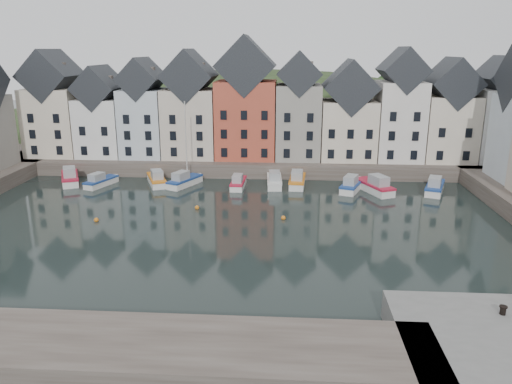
{
  "coord_description": "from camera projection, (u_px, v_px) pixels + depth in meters",
  "views": [
    {
      "loc": [
        6.41,
        -46.21,
        17.77
      ],
      "look_at": [
        2.96,
        6.0,
        2.73
      ],
      "focal_mm": 35.0,
      "sensor_mm": 36.0,
      "label": 1
    }
  ],
  "objects": [
    {
      "name": "boat_i",
      "position": [
        375.0,
        186.0,
        64.07
      ],
      "size": [
        4.67,
        7.08,
        2.61
      ],
      "rotation": [
        0.0,
        0.0,
        0.41
      ],
      "color": "silver",
      "rests_on": "ground"
    },
    {
      "name": "boat_f",
      "position": [
        274.0,
        181.0,
        67.02
      ],
      "size": [
        2.24,
        6.25,
        2.37
      ],
      "rotation": [
        0.0,
        0.0,
        0.05
      ],
      "color": "silver",
      "rests_on": "ground"
    },
    {
      "name": "boat_a",
      "position": [
        70.0,
        178.0,
        68.37
      ],
      "size": [
        4.75,
        7.06,
        2.61
      ],
      "rotation": [
        0.0,
        0.0,
        0.43
      ],
      "color": "silver",
      "rests_on": "ground"
    },
    {
      "name": "boat_g",
      "position": [
        297.0,
        180.0,
        67.07
      ],
      "size": [
        2.42,
        6.53,
        2.46
      ],
      "rotation": [
        0.0,
        0.0,
        -0.07
      ],
      "color": "silver",
      "rests_on": "ground"
    },
    {
      "name": "ground",
      "position": [
        222.0,
        234.0,
        49.63
      ],
      "size": [
        260.0,
        260.0,
        0.0
      ],
      "primitive_type": "plane",
      "color": "black",
      "rests_on": "ground"
    },
    {
      "name": "near_wall",
      "position": [
        1.0,
        350.0,
        28.89
      ],
      "size": [
        50.0,
        6.0,
        2.0
      ],
      "primitive_type": "cube",
      "color": "#443B34",
      "rests_on": "ground"
    },
    {
      "name": "boat_e",
      "position": [
        238.0,
        183.0,
        66.28
      ],
      "size": [
        1.83,
        5.47,
        2.09
      ],
      "rotation": [
        0.0,
        0.0,
        -0.03
      ],
      "color": "silver",
      "rests_on": "ground"
    },
    {
      "name": "far_quay",
      "position": [
        247.0,
        160.0,
        78.12
      ],
      "size": [
        90.0,
        16.0,
        2.0
      ],
      "primitive_type": "cube",
      "color": "#443B34",
      "rests_on": "ground"
    },
    {
      "name": "mooring_bollard",
      "position": [
        503.0,
        310.0,
        30.7
      ],
      "size": [
        0.48,
        0.48,
        0.56
      ],
      "color": "black",
      "rests_on": "near_quay"
    },
    {
      "name": "hillside",
      "position": [
        258.0,
        220.0,
        108.29
      ],
      "size": [
        153.6,
        70.4,
        64.0
      ],
      "color": "#222D16",
      "rests_on": "ground"
    },
    {
      "name": "boat_b",
      "position": [
        100.0,
        181.0,
        67.0
      ],
      "size": [
        3.38,
        5.67,
        2.08
      ],
      "rotation": [
        0.0,
        0.0,
        -0.34
      ],
      "color": "silver",
      "rests_on": "ground"
    },
    {
      "name": "mooring_buoys",
      "position": [
        193.0,
        215.0,
        54.95
      ],
      "size": [
        20.5,
        5.5,
        0.5
      ],
      "color": "orange",
      "rests_on": "ground"
    },
    {
      "name": "far_terrace",
      "position": [
        268.0,
        111.0,
        73.82
      ],
      "size": [
        72.37,
        8.16,
        17.78
      ],
      "color": "beige",
      "rests_on": "far_quay"
    },
    {
      "name": "boat_h",
      "position": [
        352.0,
        185.0,
        64.78
      ],
      "size": [
        4.01,
        6.5,
        2.39
      ],
      "rotation": [
        0.0,
        0.0,
        -0.36
      ],
      "color": "silver",
      "rests_on": "ground"
    },
    {
      "name": "boat_d",
      "position": [
        184.0,
        181.0,
        67.02
      ],
      "size": [
        4.18,
        6.22,
        11.44
      ],
      "rotation": [
        0.0,
        0.0,
        -0.43
      ],
      "color": "silver",
      "rests_on": "ground"
    },
    {
      "name": "boat_c",
      "position": [
        157.0,
        180.0,
        67.67
      ],
      "size": [
        4.12,
        6.42,
        2.36
      ],
      "rotation": [
        0.0,
        0.0,
        0.39
      ],
      "color": "silver",
      "rests_on": "ground"
    },
    {
      "name": "boat_j",
      "position": [
        435.0,
        187.0,
        63.89
      ],
      "size": [
        4.04,
        6.63,
        2.43
      ],
      "rotation": [
        0.0,
        0.0,
        -0.35
      ],
      "color": "silver",
      "rests_on": "ground"
    }
  ]
}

